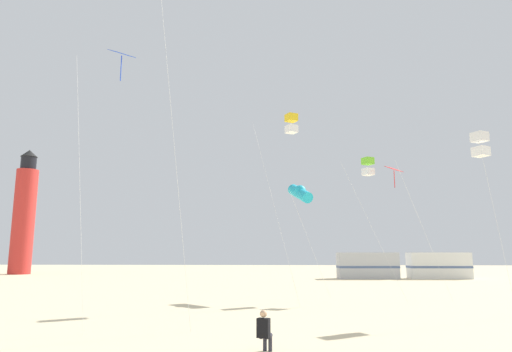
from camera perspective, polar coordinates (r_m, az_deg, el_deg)
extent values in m
cube|color=black|center=(13.13, 0.95, -18.68)|extent=(0.39, 0.31, 0.52)
sphere|color=#D8A87F|center=(13.07, 0.95, -17.04)|extent=(0.20, 0.20, 0.20)
cylinder|color=#2D2D38|center=(13.31, 1.58, -19.60)|extent=(0.23, 0.38, 0.13)
cylinder|color=#2D2D38|center=(13.50, 1.82, -20.46)|extent=(0.11, 0.11, 0.42)
cylinder|color=#2D2D38|center=(13.36, 0.89, -19.57)|extent=(0.23, 0.38, 0.13)
cylinder|color=#2D2D38|center=(13.55, 1.14, -20.42)|extent=(0.11, 0.11, 0.42)
cylinder|color=silver|center=(27.22, 6.89, -8.62)|extent=(2.43, 1.02, 6.46)
cylinder|color=#1EB2D1|center=(28.65, 5.61, -2.22)|extent=(1.60, 2.57, 1.48)
sphere|color=#1EB2D1|center=(28.67, 5.60, -1.92)|extent=(0.76, 0.76, 0.76)
cylinder|color=silver|center=(27.74, 20.52, -6.56)|extent=(3.46, 2.21, 7.95)
cube|color=red|center=(29.55, 17.06, 0.86)|extent=(1.22, 1.22, 0.40)
cylinder|color=red|center=(29.44, 17.13, -0.39)|extent=(0.04, 0.04, 1.10)
cylinder|color=silver|center=(24.63, 2.39, -4.08)|extent=(2.57, 2.02, 10.30)
cube|color=yellow|center=(26.99, 4.49, 7.36)|extent=(0.82, 0.82, 0.44)
cube|color=white|center=(26.79, 4.51, 5.93)|extent=(0.82, 0.82, 0.44)
cylinder|color=silver|center=(22.53, 28.29, -5.68)|extent=(1.18, 0.40, 7.73)
cube|color=white|center=(23.57, 26.45, 4.44)|extent=(0.82, 0.82, 0.44)
cube|color=white|center=(23.42, 26.58, 2.78)|extent=(0.82, 0.82, 0.44)
cylinder|color=silver|center=(17.07, -10.39, 4.67)|extent=(1.57, 0.40, 13.85)
cylinder|color=silver|center=(18.27, -21.43, -0.38)|extent=(1.92, 2.01, 10.96)
cube|color=blue|center=(20.29, -16.64, 14.64)|extent=(1.22, 1.22, 0.40)
cylinder|color=blue|center=(20.04, -16.73, 12.95)|extent=(0.04, 0.04, 1.10)
cylinder|color=silver|center=(27.43, 14.58, -6.57)|extent=(3.44, 0.43, 8.20)
cube|color=#72D12D|center=(29.70, 13.97, 1.84)|extent=(0.82, 0.82, 0.44)
cube|color=white|center=(29.57, 14.03, 0.51)|extent=(0.82, 0.82, 0.44)
cylinder|color=red|center=(68.33, -27.37, -5.08)|extent=(2.80, 2.80, 14.00)
cylinder|color=black|center=(69.28, -26.86, 1.43)|extent=(2.00, 2.00, 1.80)
cone|color=black|center=(69.54, -26.77, 2.56)|extent=(2.20, 2.20, 1.00)
cube|color=#B7BABF|center=(51.38, 13.93, -10.95)|extent=(6.50, 2.59, 2.80)
cube|color=#4C608C|center=(51.38, 13.93, -11.11)|extent=(6.54, 2.63, 0.24)
cube|color=white|center=(53.68, 22.12, -10.46)|extent=(6.46, 2.46, 2.80)
cube|color=#4C608C|center=(53.69, 22.13, -10.61)|extent=(6.50, 2.51, 0.24)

